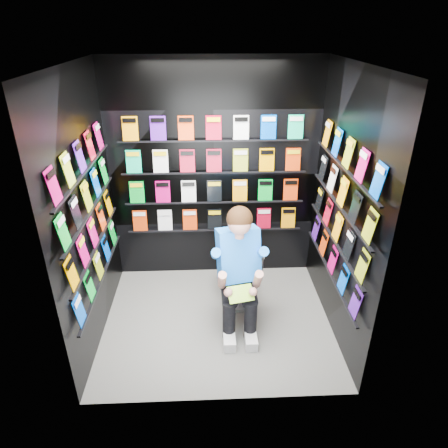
{
  "coord_description": "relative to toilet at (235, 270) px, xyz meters",
  "views": [
    {
      "loc": [
        -0.08,
        -3.36,
        2.91
      ],
      "look_at": [
        0.08,
        0.15,
        1.1
      ],
      "focal_mm": 32.0,
      "sensor_mm": 36.0,
      "label": 1
    }
  ],
  "objects": [
    {
      "name": "toilet",
      "position": [
        0.0,
        0.0,
        0.0
      ],
      "size": [
        0.57,
        0.82,
        0.73
      ],
      "primitive_type": "imported",
      "rotation": [
        0.0,
        0.0,
        3.36
      ],
      "color": "white",
      "rests_on": "floor"
    },
    {
      "name": "wall_left",
      "position": [
        -1.42,
        -0.44,
        0.93
      ],
      "size": [
        0.04,
        2.0,
        2.6
      ],
      "primitive_type": "cube",
      "color": "black",
      "rests_on": "floor"
    },
    {
      "name": "reader",
      "position": [
        0.0,
        -0.38,
        0.43
      ],
      "size": [
        0.72,
        0.92,
        1.51
      ],
      "primitive_type": null,
      "rotation": [
        0.0,
        0.0,
        0.22
      ],
      "color": "blue",
      "rests_on": "toilet"
    },
    {
      "name": "comics_left",
      "position": [
        -1.39,
        -0.44,
        0.94
      ],
      "size": [
        0.06,
        1.7,
        1.37
      ],
      "primitive_type": null,
      "color": "#E43C0C",
      "rests_on": "wall_left"
    },
    {
      "name": "wall_back",
      "position": [
        -0.22,
        0.56,
        0.93
      ],
      "size": [
        2.4,
        0.04,
        2.6
      ],
      "primitive_type": "cube",
      "color": "black",
      "rests_on": "floor"
    },
    {
      "name": "ceiling",
      "position": [
        -0.22,
        -0.44,
        2.23
      ],
      "size": [
        2.4,
        2.4,
        0.0
      ],
      "primitive_type": "plane",
      "color": "white",
      "rests_on": "floor"
    },
    {
      "name": "floor",
      "position": [
        -0.22,
        -0.44,
        -0.37
      ],
      "size": [
        2.4,
        2.4,
        0.0
      ],
      "primitive_type": "plane",
      "color": "slate",
      "rests_on": "ground"
    },
    {
      "name": "comics_back",
      "position": [
        -0.22,
        0.53,
        0.94
      ],
      "size": [
        2.1,
        0.06,
        1.37
      ],
      "primitive_type": null,
      "color": "#E43C0C",
      "rests_on": "wall_back"
    },
    {
      "name": "longbox_lid",
      "position": [
        0.05,
        0.02,
        -0.05
      ],
      "size": [
        0.27,
        0.44,
        0.03
      ],
      "primitive_type": "cube",
      "rotation": [
        0.0,
        0.0,
        -0.08
      ],
      "color": "white",
      "rests_on": "longbox"
    },
    {
      "name": "wall_front",
      "position": [
        -0.22,
        -1.44,
        0.93
      ],
      "size": [
        2.4,
        0.04,
        2.6
      ],
      "primitive_type": "cube",
      "color": "black",
      "rests_on": "floor"
    },
    {
      "name": "held_comic",
      "position": [
        0.0,
        -0.73,
        0.21
      ],
      "size": [
        0.27,
        0.19,
        0.1
      ],
      "primitive_type": "cube",
      "rotation": [
        -0.96,
        0.0,
        0.22
      ],
      "color": "green",
      "rests_on": "reader"
    },
    {
      "name": "longbox",
      "position": [
        0.05,
        0.02,
        -0.22
      ],
      "size": [
        0.25,
        0.41,
        0.3
      ],
      "primitive_type": "cube",
      "rotation": [
        0.0,
        0.0,
        -0.08
      ],
      "color": "white",
      "rests_on": "floor"
    },
    {
      "name": "wall_right",
      "position": [
        0.98,
        -0.44,
        0.93
      ],
      "size": [
        0.04,
        2.0,
        2.6
      ],
      "primitive_type": "cube",
      "color": "black",
      "rests_on": "floor"
    },
    {
      "name": "comics_right",
      "position": [
        0.95,
        -0.44,
        0.94
      ],
      "size": [
        0.06,
        1.7,
        1.37
      ],
      "primitive_type": null,
      "color": "#E43C0C",
      "rests_on": "wall_right"
    }
  ]
}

